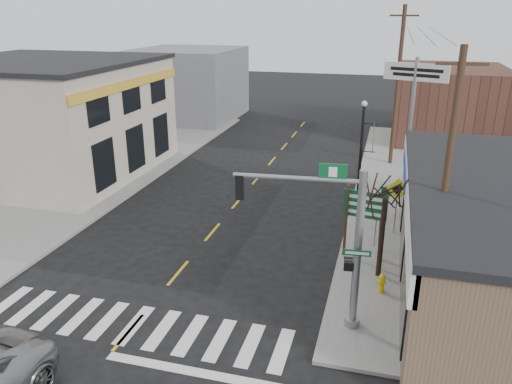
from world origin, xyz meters
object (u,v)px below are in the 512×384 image
(fire_hydrant, at_px, (382,282))
(utility_pole_near, at_px, (446,180))
(guide_sign, at_px, (365,213))
(lamp_post, at_px, (362,147))
(dance_center_sign, at_px, (414,93))
(utility_pole_far, at_px, (397,86))
(bare_tree, at_px, (387,185))
(traffic_signal_pole, at_px, (338,232))

(fire_hydrant, height_order, utility_pole_near, utility_pole_near)
(guide_sign, xyz_separation_m, fire_hydrant, (0.89, -2.57, -1.61))
(fire_hydrant, distance_m, utility_pole_near, 4.42)
(lamp_post, relative_size, utility_pole_near, 0.63)
(guide_sign, relative_size, dance_center_sign, 0.42)
(fire_hydrant, bearing_deg, utility_pole_far, 89.90)
(lamp_post, distance_m, dance_center_sign, 4.64)
(dance_center_sign, bearing_deg, guide_sign, -80.89)
(lamp_post, height_order, bare_tree, lamp_post)
(dance_center_sign, height_order, bare_tree, dance_center_sign)
(traffic_signal_pole, relative_size, lamp_post, 0.99)
(guide_sign, height_order, dance_center_sign, dance_center_sign)
(dance_center_sign, relative_size, bare_tree, 1.55)
(traffic_signal_pole, bearing_deg, utility_pole_near, 31.30)
(bare_tree, distance_m, utility_pole_near, 2.34)
(guide_sign, distance_m, dance_center_sign, 9.92)
(dance_center_sign, distance_m, bare_tree, 10.67)
(guide_sign, bearing_deg, utility_pole_far, 96.93)
(fire_hydrant, relative_size, lamp_post, 0.13)
(bare_tree, relative_size, utility_pole_near, 0.54)
(bare_tree, bearing_deg, traffic_signal_pole, -110.61)
(fire_hydrant, relative_size, dance_center_sign, 0.10)
(fire_hydrant, bearing_deg, guide_sign, 109.14)
(traffic_signal_pole, xyz_separation_m, guide_sign, (0.60, 4.92, -1.27))
(lamp_post, bearing_deg, bare_tree, -72.33)
(traffic_signal_pole, xyz_separation_m, fire_hydrant, (1.49, 2.35, -2.87))
(guide_sign, xyz_separation_m, bare_tree, (0.74, -1.35, 1.72))
(fire_hydrant, relative_size, bare_tree, 0.15)
(traffic_signal_pole, relative_size, guide_sign, 1.75)
(utility_pole_near, bearing_deg, traffic_signal_pole, -147.34)
(guide_sign, height_order, bare_tree, bare_tree)
(traffic_signal_pole, xyz_separation_m, lamp_post, (0.04, 10.74, -0.08))
(guide_sign, distance_m, bare_tree, 2.31)
(lamp_post, relative_size, utility_pole_far, 0.55)
(lamp_post, bearing_deg, utility_pole_far, 87.36)
(lamp_post, bearing_deg, utility_pole_near, -62.16)
(guide_sign, relative_size, lamp_post, 0.57)
(fire_hydrant, bearing_deg, traffic_signal_pole, -122.39)
(bare_tree, height_order, utility_pole_near, utility_pole_near)
(dance_center_sign, xyz_separation_m, utility_pole_far, (-0.83, 5.11, -0.37))
(guide_sign, distance_m, utility_pole_far, 14.60)
(utility_pole_far, bearing_deg, dance_center_sign, -75.63)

